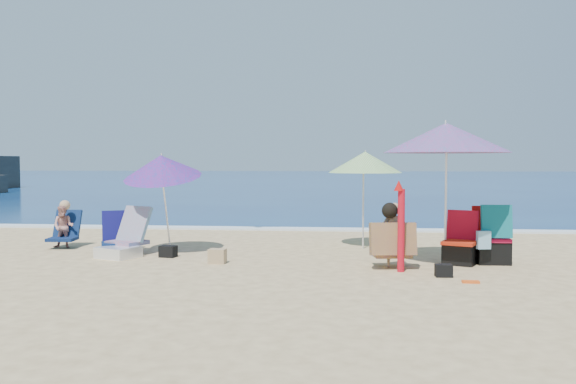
# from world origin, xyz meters

# --- Properties ---
(ground) EXTENTS (120.00, 120.00, 0.00)m
(ground) POSITION_xyz_m (0.00, 0.00, 0.00)
(ground) COLOR #D8BC84
(ground) RESTS_ON ground
(sea) EXTENTS (120.00, 80.00, 0.12)m
(sea) POSITION_xyz_m (0.00, 45.00, -0.05)
(sea) COLOR navy
(sea) RESTS_ON ground
(foam) EXTENTS (120.00, 0.50, 0.04)m
(foam) POSITION_xyz_m (0.00, 5.10, 0.02)
(foam) COLOR white
(foam) RESTS_ON ground
(umbrella_turquoise) EXTENTS (2.23, 2.23, 2.23)m
(umbrella_turquoise) POSITION_xyz_m (2.17, 0.69, 1.96)
(umbrella_turquoise) COLOR white
(umbrella_turquoise) RESTS_ON ground
(umbrella_striped) EXTENTS (1.80, 1.80, 1.81)m
(umbrella_striped) POSITION_xyz_m (0.99, 2.43, 1.58)
(umbrella_striped) COLOR silver
(umbrella_striped) RESTS_ON ground
(umbrella_blue) EXTENTS (1.48, 1.53, 1.85)m
(umbrella_blue) POSITION_xyz_m (-2.54, 1.40, 1.51)
(umbrella_blue) COLOR white
(umbrella_blue) RESTS_ON ground
(furled_umbrella) EXTENTS (0.18, 0.16, 1.33)m
(furled_umbrella) POSITION_xyz_m (1.43, 0.02, 0.73)
(furled_umbrella) COLOR red
(furled_umbrella) RESTS_ON ground
(chair_navy) EXTENTS (0.74, 0.87, 0.72)m
(chair_navy) POSITION_xyz_m (-3.33, 1.37, 0.19)
(chair_navy) COLOR #0C1F45
(chair_navy) RESTS_ON ground
(chair_rainbow) EXTENTS (0.84, 1.06, 0.82)m
(chair_rainbow) POSITION_xyz_m (-3.09, 1.02, 0.22)
(chair_rainbow) COLOR #D14D49
(chair_rainbow) RESTS_ON ground
(camp_chair_left) EXTENTS (0.64, 0.71, 0.84)m
(camp_chair_left) POSITION_xyz_m (2.41, 0.74, 0.25)
(camp_chair_left) COLOR #B8230D
(camp_chair_left) RESTS_ON ground
(camp_chair_right) EXTENTS (0.56, 0.66, 0.94)m
(camp_chair_right) POSITION_xyz_m (2.92, 0.85, 0.34)
(camp_chair_right) COLOR #B50C2F
(camp_chair_right) RESTS_ON ground
(person_center) EXTENTS (0.70, 0.67, 0.99)m
(person_center) POSITION_xyz_m (1.34, 0.31, 0.48)
(person_center) COLOR tan
(person_center) RESTS_ON ground
(person_left) EXTENTS (0.53, 0.67, 0.88)m
(person_left) POSITION_xyz_m (-4.56, 1.85, 0.40)
(person_left) COLOR tan
(person_left) RESTS_ON ground
(bag_black_a) EXTENTS (0.30, 0.24, 0.19)m
(bag_black_a) POSITION_xyz_m (-2.31, 0.97, 0.10)
(bag_black_a) COLOR black
(bag_black_a) RESTS_ON ground
(bag_tan) EXTENTS (0.28, 0.21, 0.22)m
(bag_tan) POSITION_xyz_m (-1.37, 0.47, 0.11)
(bag_tan) COLOR tan
(bag_tan) RESTS_ON ground
(bag_black_b) EXTENTS (0.24, 0.17, 0.18)m
(bag_black_b) POSITION_xyz_m (2.00, -0.31, 0.09)
(bag_black_b) COLOR black
(bag_black_b) RESTS_ON ground
(orange_item) EXTENTS (0.22, 0.11, 0.03)m
(orange_item) POSITION_xyz_m (2.29, -0.69, 0.02)
(orange_item) COLOR #E75518
(orange_item) RESTS_ON ground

